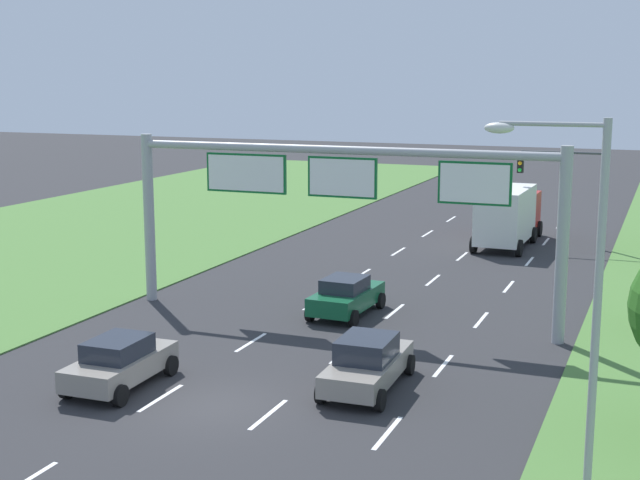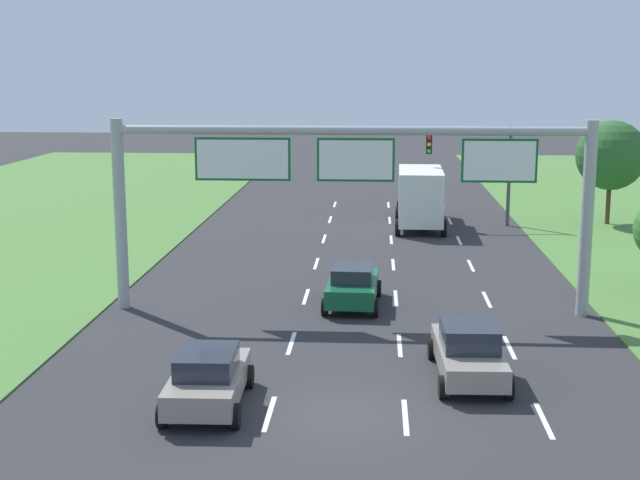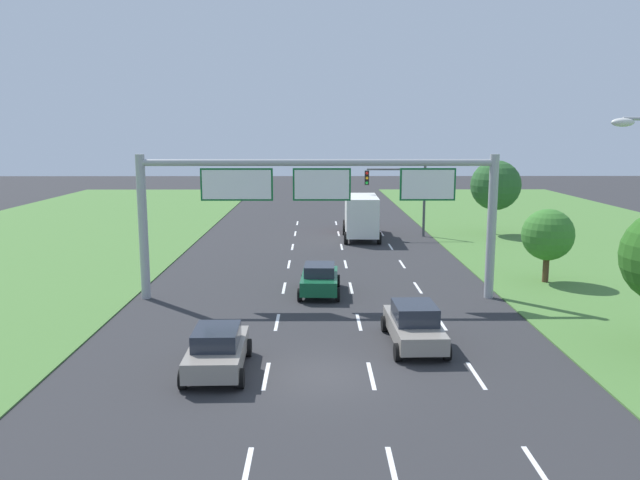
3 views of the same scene
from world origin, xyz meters
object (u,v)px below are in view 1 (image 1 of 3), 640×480
traffic_light_mast (567,178)px  street_lamp (580,281)px  car_mid_lane (367,363)px  box_truck (509,214)px  car_lead_silver (346,296)px  car_near_red (120,362)px  sign_gantry (338,193)px

traffic_light_mast → street_lamp: bearing=-83.1°
car_mid_lane → box_truck: bearing=88.8°
car_lead_silver → traffic_light_mast: (6.32, 17.77, 3.09)m
car_mid_lane → street_lamp: street_lamp is taller
car_near_red → sign_gantry: bearing=69.0°
car_mid_lane → sign_gantry: (-3.59, 6.97, 4.14)m
car_mid_lane → sign_gantry: 8.86m
box_truck → street_lamp: 31.35m
car_lead_silver → box_truck: size_ratio=0.53×
street_lamp → car_near_red: bearing=168.7°
car_near_red → sign_gantry: sign_gantry is taller
car_near_red → car_lead_silver: 10.96m
car_lead_silver → street_lamp: street_lamp is taller
car_mid_lane → box_truck: box_truck is taller
box_truck → sign_gantry: size_ratio=0.45×
box_truck → car_mid_lane: bearing=-88.1°
car_lead_silver → traffic_light_mast: traffic_light_mast is taller
box_truck → sign_gantry: 18.67m
car_lead_silver → sign_gantry: size_ratio=0.24×
traffic_light_mast → box_truck: bearing=-171.7°
car_lead_silver → street_lamp: size_ratio=0.48×
car_lead_silver → car_mid_lane: size_ratio=0.92×
car_mid_lane → traffic_light_mast: bearing=82.0°
sign_gantry → traffic_light_mast: bearing=71.0°
traffic_light_mast → sign_gantry: bearing=-109.0°
car_near_red → traffic_light_mast: size_ratio=0.72×
car_mid_lane → street_lamp: size_ratio=0.53×
car_lead_silver → car_mid_lane: bearing=-63.3°
car_near_red → car_mid_lane: car_mid_lane is taller
box_truck → sign_gantry: sign_gantry is taller
car_near_red → box_truck: bearing=74.9°
box_truck → traffic_light_mast: bearing=9.6°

